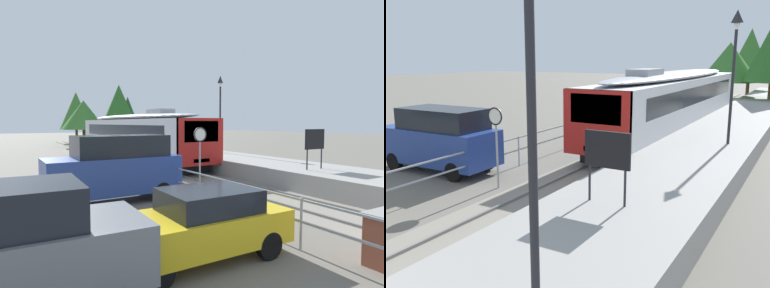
# 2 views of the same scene
# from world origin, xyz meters

# --- Properties ---
(ground_plane) EXTENTS (160.00, 160.00, 0.00)m
(ground_plane) POSITION_xyz_m (-3.00, 22.00, 0.00)
(ground_plane) COLOR #6B665B
(track_rails) EXTENTS (3.20, 60.00, 0.14)m
(track_rails) POSITION_xyz_m (0.00, 22.00, 0.03)
(track_rails) COLOR gray
(track_rails) RESTS_ON ground
(commuter_train) EXTENTS (2.82, 20.39, 3.74)m
(commuter_train) POSITION_xyz_m (0.00, 22.55, 2.15)
(commuter_train) COLOR silver
(commuter_train) RESTS_ON track_rails
(station_platform) EXTENTS (3.90, 60.00, 0.90)m
(station_platform) POSITION_xyz_m (3.25, 22.00, 0.45)
(station_platform) COLOR #999691
(station_platform) RESTS_ON ground
(platform_lamp_mid_platform) EXTENTS (0.34, 0.34, 5.35)m
(platform_lamp_mid_platform) POSITION_xyz_m (4.13, 16.52, 4.62)
(platform_lamp_mid_platform) COLOR #232328
(platform_lamp_mid_platform) RESTS_ON station_platform
(platform_notice_board) EXTENTS (1.20, 0.08, 1.80)m
(platform_notice_board) POSITION_xyz_m (2.88, 7.58, 2.19)
(platform_notice_board) COLOR #232328
(platform_notice_board) RESTS_ON station_platform
(speed_limit_sign) EXTENTS (0.61, 0.10, 2.81)m
(speed_limit_sign) POSITION_xyz_m (-2.11, 9.29, 2.12)
(speed_limit_sign) COLOR #9EA0A5
(speed_limit_sign) RESTS_ON ground
(carpark_fence) EXTENTS (0.06, 36.06, 1.25)m
(carpark_fence) POSITION_xyz_m (-3.30, 12.00, 0.91)
(carpark_fence) COLOR #9EA0A5
(carpark_fence) RESTS_ON ground
(parked_hatchback_yellow) EXTENTS (4.01, 1.79, 1.53)m
(parked_hatchback_yellow) POSITION_xyz_m (-5.54, 3.82, 0.79)
(parked_hatchback_yellow) COLOR gold
(parked_hatchback_yellow) RESTS_ON ground
(parked_van_blue) EXTENTS (4.93, 2.03, 2.51)m
(parked_van_blue) POSITION_xyz_m (-5.52, 9.90, 1.29)
(parked_van_blue) COLOR navy
(parked_van_blue) RESTS_ON ground
(tree_behind_carpark) EXTENTS (4.57, 4.57, 7.70)m
(tree_behind_carpark) POSITION_xyz_m (3.74, 37.37, 5.02)
(tree_behind_carpark) COLOR brown
(tree_behind_carpark) RESTS_ON ground
(tree_behind_station_far) EXTENTS (4.61, 4.61, 7.41)m
(tree_behind_station_far) POSITION_xyz_m (0.59, 47.28, 4.72)
(tree_behind_station_far) COLOR brown
(tree_behind_station_far) RESTS_ON ground
(tree_distant_left) EXTENTS (3.60, 3.60, 7.13)m
(tree_distant_left) POSITION_xyz_m (8.54, 47.65, 4.68)
(tree_distant_left) COLOR brown
(tree_distant_left) RESTS_ON ground
(tree_distant_centre) EXTENTS (5.39, 5.39, 5.75)m
(tree_distant_centre) POSITION_xyz_m (-0.09, 39.47, 3.95)
(tree_distant_centre) COLOR brown
(tree_distant_centre) RESTS_ON ground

